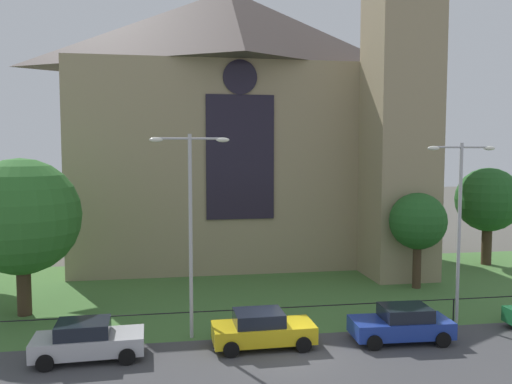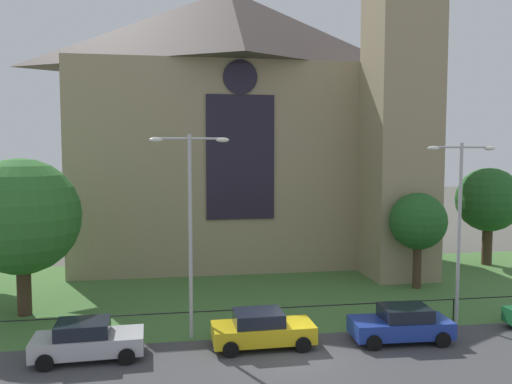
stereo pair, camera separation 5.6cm
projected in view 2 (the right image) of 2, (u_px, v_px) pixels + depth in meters
name	position (u px, v px, depth m)	size (l,w,h in m)	color
ground	(252.00, 289.00, 30.80)	(160.00, 160.00, 0.00)	#56544C
road_asphalt	(302.00, 374.00, 18.99)	(120.00, 8.00, 0.01)	#424244
grass_verge	(258.00, 298.00, 28.83)	(120.00, 20.00, 0.01)	#477538
church_building	(241.00, 122.00, 38.82)	(23.20, 16.20, 26.00)	tan
iron_railing	(273.00, 311.00, 23.30)	(35.04, 0.07, 1.13)	black
tree_right_far	(489.00, 200.00, 36.98)	(4.52, 4.52, 6.93)	#423021
tree_left_near	(22.00, 217.00, 25.48)	(5.69, 5.69, 7.78)	#423021
tree_right_near	(418.00, 222.00, 30.62)	(3.34, 3.34, 5.67)	#423021
streetlamp_near	(190.00, 211.00, 22.27)	(3.37, 0.26, 8.83)	#B2B2B7
streetlamp_far	(460.00, 210.00, 24.27)	(3.37, 0.26, 8.49)	#B2B2B7
parked_car_silver	(87.00, 340.00, 20.34)	(4.27, 2.16, 1.51)	#B7B7BC
parked_car_yellow	(262.00, 329.00, 21.60)	(4.23, 2.09, 1.51)	gold
parked_car_blue	(401.00, 324.00, 22.25)	(4.28, 2.18, 1.51)	#1E3899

